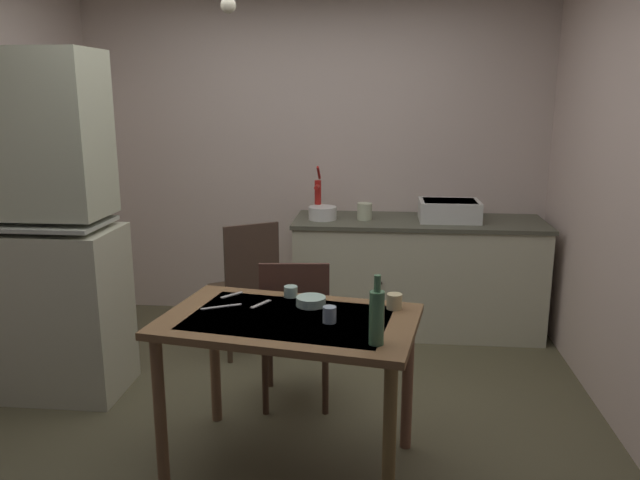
{
  "coord_description": "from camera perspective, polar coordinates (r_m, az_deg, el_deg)",
  "views": [
    {
      "loc": [
        0.54,
        -3.08,
        1.78
      ],
      "look_at": [
        0.22,
        0.19,
        1.0
      ],
      "focal_mm": 34.78,
      "sensor_mm": 36.0,
      "label": 1
    }
  ],
  "objects": [
    {
      "name": "ground_plane",
      "position": [
        3.59,
        -3.89,
        -16.39
      ],
      "size": [
        4.65,
        4.65,
        0.0
      ],
      "primitive_type": "plane",
      "color": "brown"
    },
    {
      "name": "wall_back",
      "position": [
        5.0,
        -0.58,
        8.18
      ],
      "size": [
        3.75,
        0.1,
        2.66
      ],
      "primitive_type": "cube",
      "color": "beige",
      "rests_on": "ground"
    },
    {
      "name": "hutch_cabinet",
      "position": [
        3.95,
        -23.86,
        -0.01
      ],
      "size": [
        0.81,
        0.5,
        2.02
      ],
      "color": "beige",
      "rests_on": "ground"
    },
    {
      "name": "counter_cabinet",
      "position": [
        4.78,
        8.91,
        -3.21
      ],
      "size": [
        1.86,
        0.64,
        0.86
      ],
      "color": "beige",
      "rests_on": "ground"
    },
    {
      "name": "sink_basin",
      "position": [
        4.69,
        11.8,
        2.7
      ],
      "size": [
        0.44,
        0.34,
        0.15
      ],
      "color": "silver",
      "rests_on": "counter_cabinet"
    },
    {
      "name": "hand_pump",
      "position": [
        4.71,
        -0.2,
        4.17
      ],
      "size": [
        0.05,
        0.27,
        0.39
      ],
      "color": "#B21E19",
      "rests_on": "counter_cabinet"
    },
    {
      "name": "mixing_bowl_counter",
      "position": [
        4.63,
        0.23,
        2.5
      ],
      "size": [
        0.21,
        0.21,
        0.1
      ],
      "primitive_type": "cylinder",
      "color": "white",
      "rests_on": "counter_cabinet"
    },
    {
      "name": "stoneware_crock",
      "position": [
        4.63,
        4.12,
        2.64
      ],
      "size": [
        0.11,
        0.11,
        0.12
      ],
      "primitive_type": "cylinder",
      "color": "beige",
      "rests_on": "counter_cabinet"
    },
    {
      "name": "dining_table",
      "position": [
        2.95,
        -2.86,
        -9.01
      ],
      "size": [
        1.28,
        0.9,
        0.76
      ],
      "color": "brown",
      "rests_on": "ground"
    },
    {
      "name": "chair_far_side",
      "position": [
        3.57,
        -2.26,
        -8.02
      ],
      "size": [
        0.44,
        0.44,
        0.89
      ],
      "color": "#4A3223",
      "rests_on": "ground"
    },
    {
      "name": "chair_by_counter",
      "position": [
        4.3,
        -6.74,
        -4.11
      ],
      "size": [
        0.55,
        0.55,
        0.95
      ],
      "color": "#483525",
      "rests_on": "ground"
    },
    {
      "name": "serving_bowl_wide",
      "position": [
        3.06,
        -0.84,
        -5.65
      ],
      "size": [
        0.15,
        0.15,
        0.04
      ],
      "primitive_type": "cylinder",
      "color": "#ADD1C1",
      "rests_on": "dining_table"
    },
    {
      "name": "mug_dark",
      "position": [
        3.03,
        6.86,
        -5.63
      ],
      "size": [
        0.08,
        0.08,
        0.07
      ],
      "primitive_type": "cylinder",
      "color": "beige",
      "rests_on": "dining_table"
    },
    {
      "name": "teacup_mint",
      "position": [
        3.19,
        -2.71,
        -4.75
      ],
      "size": [
        0.07,
        0.07,
        0.06
      ],
      "primitive_type": "cylinder",
      "color": "#ADD1C1",
      "rests_on": "dining_table"
    },
    {
      "name": "teacup_cream",
      "position": [
        2.83,
        0.88,
        -6.87
      ],
      "size": [
        0.06,
        0.06,
        0.07
      ],
      "primitive_type": "cylinder",
      "color": "#9EB2C6",
      "rests_on": "dining_table"
    },
    {
      "name": "glass_bottle",
      "position": [
        2.58,
        5.24,
        -6.99
      ],
      "size": [
        0.06,
        0.06,
        0.3
      ],
      "color": "#4C7F56",
      "rests_on": "dining_table"
    },
    {
      "name": "table_knife",
      "position": [
        3.08,
        -9.08,
        -6.08
      ],
      "size": [
        0.19,
        0.11,
        0.0
      ],
      "primitive_type": "cube",
      "rotation": [
        0.0,
        0.0,
        3.62
      ],
      "color": "silver",
      "rests_on": "dining_table"
    },
    {
      "name": "teaspoon_near_bowl",
      "position": [
        3.24,
        -8.12,
        -5.03
      ],
      "size": [
        0.1,
        0.12,
        0.0
      ],
      "primitive_type": "cube",
      "rotation": [
        0.0,
        0.0,
        0.89
      ],
      "color": "beige",
      "rests_on": "dining_table"
    },
    {
      "name": "teaspoon_by_cup",
      "position": [
        3.09,
        -5.46,
        -5.88
      ],
      "size": [
        0.09,
        0.13,
        0.0
      ],
      "primitive_type": "cube",
      "rotation": [
        0.0,
        0.0,
        4.21
      ],
      "color": "beige",
      "rests_on": "dining_table"
    },
    {
      "name": "pendant_bulb",
      "position": [
        3.37,
        -8.44,
        20.58
      ],
      "size": [
        0.08,
        0.08,
        0.08
      ],
      "primitive_type": "sphere",
      "color": "#F9EFCC"
    }
  ]
}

